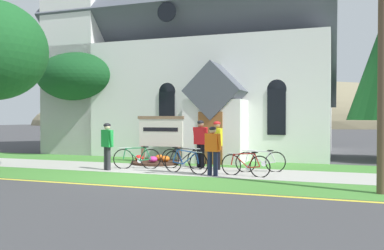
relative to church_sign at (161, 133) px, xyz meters
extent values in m
plane|color=#3D3D3F|center=(1.08, 0.08, -1.25)|extent=(140.00, 140.00, 0.00)
cube|color=#A8A59E|center=(-0.39, -2.06, -1.24)|extent=(32.00, 2.55, 0.01)
cube|color=#427F33|center=(-0.39, -4.46, -1.24)|extent=(32.00, 2.25, 0.01)
cube|color=#427F33|center=(-0.39, 0.42, -1.24)|extent=(24.00, 2.41, 0.01)
cube|color=yellow|center=(-0.39, -5.74, -1.24)|extent=(28.00, 0.16, 0.01)
cube|color=white|center=(-0.39, 6.31, 1.49)|extent=(14.07, 9.37, 5.48)
cube|color=#4C515B|center=(-0.39, 6.31, 5.90)|extent=(14.57, 9.55, 9.55)
cube|color=white|center=(-5.92, 3.13, 4.95)|extent=(3.02, 3.02, 12.40)
cube|color=white|center=(2.14, 0.82, 0.05)|extent=(2.40, 1.60, 2.60)
cube|color=#4C515B|center=(2.14, 0.82, 1.70)|extent=(2.40, 1.80, 2.40)
cube|color=brown|center=(2.14, 0.00, -0.20)|extent=(1.00, 0.06, 2.10)
cube|color=black|center=(-0.39, 1.59, 0.85)|extent=(0.76, 0.06, 1.90)
cone|color=black|center=(-0.39, 1.59, 1.80)|extent=(0.80, 0.06, 0.80)
cube|color=black|center=(4.53, 1.59, 0.85)|extent=(0.76, 0.06, 1.90)
cone|color=black|center=(4.53, 1.59, 1.80)|extent=(0.80, 0.06, 0.80)
cylinder|color=black|center=(-0.39, 1.59, 5.40)|extent=(0.90, 0.06, 0.90)
cube|color=#7F6047|center=(-0.81, -0.02, -0.91)|extent=(0.12, 0.12, 0.67)
cube|color=#7F6047|center=(0.81, 0.02, -0.91)|extent=(0.12, 0.12, 0.67)
cube|color=silver|center=(0.00, 0.00, -0.01)|extent=(1.93, 0.13, 1.14)
cube|color=#7F6047|center=(0.00, 0.00, 0.62)|extent=(2.05, 0.17, 0.12)
cube|color=black|center=(0.00, -0.04, 0.13)|extent=(1.54, 0.05, 0.16)
cylinder|color=#382319|center=(0.00, -0.50, -1.20)|extent=(1.99, 1.99, 0.10)
ellipsoid|color=orange|center=(0.41, -0.50, -1.03)|extent=(0.36, 0.36, 0.24)
ellipsoid|color=orange|center=(-0.02, -0.08, -1.03)|extent=(0.36, 0.36, 0.24)
ellipsoid|color=red|center=(-0.73, -0.55, -1.03)|extent=(0.36, 0.36, 0.24)
ellipsoid|color=#CC338C|center=(0.04, -0.87, -1.03)|extent=(0.36, 0.36, 0.24)
torus|color=black|center=(0.48, -2.03, -0.89)|extent=(0.72, 0.27, 0.74)
torus|color=black|center=(-0.47, -2.34, -0.89)|extent=(0.72, 0.27, 0.74)
cylinder|color=#19723F|center=(-0.14, -2.23, -0.72)|extent=(0.52, 0.21, 0.47)
cylinder|color=#19723F|center=(-0.04, -2.20, -0.49)|extent=(0.71, 0.27, 0.06)
cylinder|color=#19723F|center=(0.21, -2.12, -0.71)|extent=(0.25, 0.11, 0.48)
cylinder|color=#19723F|center=(0.29, -2.09, -0.92)|extent=(0.39, 0.16, 0.09)
cylinder|color=#19723F|center=(0.39, -2.06, -0.69)|extent=(0.21, 0.10, 0.43)
cylinder|color=#19723F|center=(-0.43, -2.33, -0.70)|extent=(0.12, 0.07, 0.40)
ellipsoid|color=black|center=(0.31, -2.08, -0.45)|extent=(0.25, 0.15, 0.05)
cylinder|color=silver|center=(-0.39, -2.32, -0.48)|extent=(0.43, 0.17, 0.03)
cylinder|color=silver|center=(0.10, -2.15, -0.95)|extent=(0.18, 0.08, 0.18)
torus|color=black|center=(1.57, -2.56, -0.89)|extent=(0.73, 0.24, 0.74)
torus|color=black|center=(2.59, -2.86, -0.89)|extent=(0.73, 0.24, 0.74)
cylinder|color=#194CA5|center=(2.25, -2.75, -0.74)|extent=(0.56, 0.19, 0.44)
cylinder|color=#194CA5|center=(2.13, -2.72, -0.50)|extent=(0.77, 0.25, 0.10)
cylinder|color=#194CA5|center=(1.87, -2.64, -0.71)|extent=(0.27, 0.11, 0.49)
cylinder|color=#194CA5|center=(1.77, -2.62, -0.92)|extent=(0.42, 0.15, 0.09)
cylinder|color=#194CA5|center=(1.66, -2.59, -0.68)|extent=(0.23, 0.10, 0.44)
cylinder|color=#194CA5|center=(2.55, -2.84, -0.71)|extent=(0.13, 0.07, 0.37)
ellipsoid|color=black|center=(1.75, -2.61, -0.44)|extent=(0.25, 0.14, 0.05)
cylinder|color=silver|center=(2.51, -2.83, -0.51)|extent=(0.43, 0.15, 0.03)
cylinder|color=silver|center=(1.98, -2.68, -0.95)|extent=(0.18, 0.07, 0.18)
torus|color=black|center=(4.90, -1.42, -0.90)|extent=(0.68, 0.30, 0.72)
torus|color=black|center=(3.95, -1.79, -0.90)|extent=(0.68, 0.30, 0.72)
cylinder|color=#B7B7BC|center=(4.27, -1.67, -0.74)|extent=(0.53, 0.24, 0.47)
cylinder|color=#B7B7BC|center=(4.38, -1.62, -0.53)|extent=(0.72, 0.31, 0.06)
cylinder|color=#B7B7BC|center=(4.62, -1.53, -0.75)|extent=(0.25, 0.13, 0.43)
cylinder|color=#B7B7BC|center=(4.71, -1.49, -0.93)|extent=(0.40, 0.19, 0.09)
cylinder|color=#B7B7BC|center=(4.81, -1.45, -0.72)|extent=(0.21, 0.11, 0.38)
cylinder|color=#B7B7BC|center=(3.98, -1.78, -0.71)|extent=(0.12, 0.08, 0.40)
ellipsoid|color=black|center=(4.73, -1.48, -0.51)|extent=(0.25, 0.16, 0.05)
cylinder|color=silver|center=(4.02, -1.76, -0.50)|extent=(0.42, 0.19, 0.03)
cylinder|color=silver|center=(4.52, -1.57, -0.96)|extent=(0.17, 0.08, 0.18)
torus|color=black|center=(1.08, -1.60, -0.90)|extent=(0.73, 0.08, 0.73)
torus|color=black|center=(2.13, -1.66, -0.90)|extent=(0.73, 0.08, 0.73)
cylinder|color=black|center=(1.77, -1.64, -0.74)|extent=(0.57, 0.07, 0.46)
cylinder|color=black|center=(1.66, -1.63, -0.51)|extent=(0.78, 0.08, 0.05)
cylinder|color=black|center=(1.39, -1.62, -0.73)|extent=(0.26, 0.05, 0.46)
cylinder|color=black|center=(1.29, -1.61, -0.93)|extent=(0.42, 0.06, 0.09)
cylinder|color=black|center=(1.18, -1.61, -0.70)|extent=(0.22, 0.05, 0.41)
cylinder|color=black|center=(2.09, -1.66, -0.71)|extent=(0.12, 0.04, 0.39)
ellipsoid|color=black|center=(1.27, -1.61, -0.48)|extent=(0.24, 0.09, 0.05)
cylinder|color=silver|center=(2.05, -1.65, -0.50)|extent=(0.44, 0.05, 0.03)
cylinder|color=silver|center=(1.50, -1.62, -0.95)|extent=(0.18, 0.03, 0.18)
torus|color=black|center=(4.61, -2.84, -0.91)|extent=(0.69, 0.18, 0.70)
torus|color=black|center=(3.64, -2.63, -0.91)|extent=(0.69, 0.18, 0.70)
cylinder|color=#A51E19|center=(3.97, -2.70, -0.76)|extent=(0.53, 0.15, 0.43)
cylinder|color=#A51E19|center=(4.07, -2.72, -0.53)|extent=(0.73, 0.19, 0.09)
cylinder|color=#A51E19|center=(4.33, -2.78, -0.73)|extent=(0.25, 0.09, 0.48)
cylinder|color=#A51E19|center=(4.41, -2.79, -0.94)|extent=(0.40, 0.12, 0.09)
cylinder|color=#A51E19|center=(4.52, -2.82, -0.71)|extent=(0.21, 0.08, 0.42)
cylinder|color=#A51E19|center=(3.68, -2.64, -0.74)|extent=(0.12, 0.06, 0.36)
ellipsoid|color=black|center=(4.43, -2.80, -0.47)|extent=(0.25, 0.13, 0.05)
cylinder|color=silver|center=(3.72, -2.65, -0.54)|extent=(0.44, 0.12, 0.03)
cylinder|color=silver|center=(4.22, -2.75, -0.96)|extent=(0.18, 0.06, 0.18)
cylinder|color=#191E38|center=(3.02, -2.98, -0.86)|extent=(0.15, 0.15, 0.78)
cylinder|color=#191E38|center=(3.22, -3.03, -0.86)|extent=(0.15, 0.15, 0.78)
cube|color=#E55914|center=(3.12, -3.01, -0.18)|extent=(0.48, 0.30, 0.57)
sphere|color=tan|center=(3.12, -3.01, 0.21)|extent=(0.20, 0.20, 0.20)
ellipsoid|color=black|center=(3.12, -3.01, 0.27)|extent=(0.27, 0.30, 0.14)
cylinder|color=#E55914|center=(2.87, -2.91, -0.15)|extent=(0.09, 0.11, 0.52)
cylinder|color=#E55914|center=(3.37, -3.11, -0.15)|extent=(0.09, 0.20, 0.52)
cylinder|color=#2D2D33|center=(-0.87, -2.87, -0.83)|extent=(0.15, 0.15, 0.83)
cylinder|color=#2D2D33|center=(-0.73, -2.93, -0.83)|extent=(0.15, 0.15, 0.83)
cube|color=green|center=(-0.80, -2.90, -0.12)|extent=(0.51, 0.37, 0.60)
sphere|color=beige|center=(-0.80, -2.90, 0.29)|extent=(0.21, 0.21, 0.21)
ellipsoid|color=black|center=(-0.80, -2.90, 0.35)|extent=(0.31, 0.33, 0.15)
cylinder|color=green|center=(-1.05, -2.75, -0.09)|extent=(0.09, 0.14, 0.55)
cylinder|color=green|center=(-0.56, -3.05, -0.09)|extent=(0.09, 0.18, 0.55)
cylinder|color=black|center=(2.74, -1.35, -0.82)|extent=(0.15, 0.15, 0.86)
cylinder|color=black|center=(2.89, -1.50, -0.82)|extent=(0.15, 0.15, 0.86)
cube|color=yellow|center=(2.82, -1.43, -0.07)|extent=(0.48, 0.49, 0.63)
sphere|color=#936B51|center=(2.82, -1.43, 0.35)|extent=(0.22, 0.22, 0.22)
ellipsoid|color=red|center=(2.82, -1.43, 0.42)|extent=(0.36, 0.36, 0.16)
cylinder|color=yellow|center=(2.64, -1.19, -0.04)|extent=(0.09, 0.11, 0.57)
cylinder|color=yellow|center=(2.99, -1.66, -0.04)|extent=(0.09, 0.20, 0.57)
cylinder|color=black|center=(2.02, -1.09, -0.81)|extent=(0.15, 0.15, 0.87)
cylinder|color=black|center=(2.18, -1.13, -0.81)|extent=(0.15, 0.15, 0.87)
cube|color=red|center=(2.10, -1.11, -0.05)|extent=(0.53, 0.33, 0.64)
sphere|color=#936B51|center=(2.10, -1.11, 0.38)|extent=(0.23, 0.23, 0.23)
ellipsoid|color=black|center=(2.10, -1.11, 0.44)|extent=(0.31, 0.34, 0.16)
cylinder|color=red|center=(1.82, -0.99, -0.02)|extent=(0.09, 0.25, 0.58)
cylinder|color=red|center=(2.37, -1.23, -0.02)|extent=(0.09, 0.22, 0.58)
cylinder|color=brown|center=(7.90, -4.58, 3.12)|extent=(0.24, 0.24, 8.73)
cylinder|color=#4C3823|center=(-5.41, 2.28, 0.02)|extent=(0.36, 0.36, 2.53)
ellipsoid|color=#14471E|center=(-5.41, 2.28, 2.66)|extent=(4.37, 4.37, 2.51)
ellipsoid|color=#847A5B|center=(-12.43, 69.42, -1.25)|extent=(103.34, 37.31, 19.04)
camera|label=1|loc=(6.78, -15.54, 0.63)|focal=38.21mm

